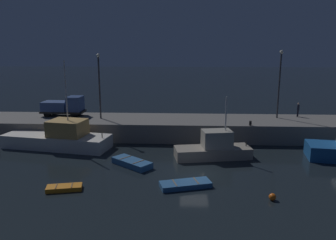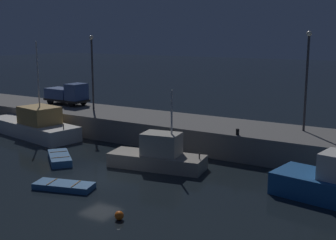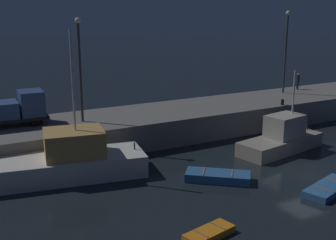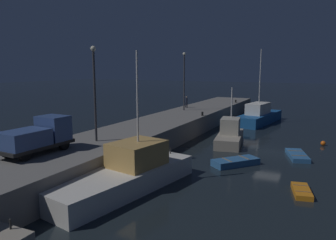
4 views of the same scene
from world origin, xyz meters
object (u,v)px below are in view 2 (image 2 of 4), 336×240
at_px(dinghy_orange_near, 60,158).
at_px(bollard_central, 238,132).
at_px(lamp_post_west, 92,67).
at_px(rowboat_white_mid, 64,186).
at_px(utility_truck, 68,94).
at_px(fishing_boat_white, 158,156).
at_px(lamp_post_east, 307,74).
at_px(fishing_trawler_red, 34,125).
at_px(mooring_buoy_near, 119,216).

relative_size(dinghy_orange_near, bollard_central, 8.12).
distance_m(dinghy_orange_near, bollard_central, 14.84).
xyz_separation_m(dinghy_orange_near, lamp_post_west, (-5.53, 10.72, 6.60)).
distance_m(rowboat_white_mid, utility_truck, 23.04).
bearing_deg(bollard_central, rowboat_white_mid, -121.03).
xyz_separation_m(fishing_boat_white, lamp_post_west, (-13.48, 7.97, 5.88)).
relative_size(fishing_boat_white, rowboat_white_mid, 1.83).
height_order(dinghy_orange_near, lamp_post_west, lamp_post_west).
distance_m(rowboat_white_mid, bollard_central, 14.58).
height_order(rowboat_white_mid, utility_truck, utility_truck).
relative_size(rowboat_white_mid, lamp_post_east, 0.52).
bearing_deg(lamp_post_west, fishing_boat_white, -30.59).
bearing_deg(bollard_central, fishing_trawler_red, -173.76).
bearing_deg(fishing_trawler_red, lamp_post_west, 57.49).
bearing_deg(mooring_buoy_near, rowboat_white_mid, 161.59).
bearing_deg(dinghy_orange_near, fishing_trawler_red, 148.91).
xyz_separation_m(fishing_trawler_red, bollard_central, (21.41, 2.34, 1.38)).
relative_size(utility_truck, bollard_central, 10.70).
bearing_deg(lamp_post_west, utility_truck, 165.70).
distance_m(fishing_trawler_red, lamp_post_east, 27.14).
distance_m(fishing_boat_white, rowboat_white_mid, 7.96).
relative_size(mooring_buoy_near, bollard_central, 1.01).
relative_size(dinghy_orange_near, mooring_buoy_near, 8.01).
bearing_deg(mooring_buoy_near, dinghy_orange_near, 149.46).
bearing_deg(dinghy_orange_near, lamp_post_east, 36.15).
relative_size(rowboat_white_mid, mooring_buoy_near, 8.26).
height_order(fishing_boat_white, lamp_post_east, lamp_post_east).
xyz_separation_m(fishing_trawler_red, fishing_boat_white, (16.88, -2.63, -0.11)).
height_order(lamp_post_west, utility_truck, lamp_post_west).
bearing_deg(fishing_trawler_red, bollard_central, 6.24).
bearing_deg(rowboat_white_mid, lamp_post_west, 124.60).
xyz_separation_m(rowboat_white_mid, bollard_central, (7.43, 12.34, 2.28)).
distance_m(fishing_boat_white, mooring_buoy_near, 10.13).
relative_size(fishing_trawler_red, lamp_post_east, 1.47).
xyz_separation_m(mooring_buoy_near, bollard_central, (1.05, 14.46, 2.23)).
xyz_separation_m(lamp_post_east, bollard_central, (-4.18, -4.45, -4.61)).
relative_size(fishing_trawler_red, mooring_buoy_near, 23.46).
xyz_separation_m(utility_truck, bollard_central, (23.04, -4.28, -1.01)).
distance_m(dinghy_orange_near, mooring_buoy_near, 13.26).
bearing_deg(bollard_central, mooring_buoy_near, -94.16).
height_order(fishing_trawler_red, mooring_buoy_near, fishing_trawler_red).
xyz_separation_m(lamp_post_west, utility_truck, (-5.03, 1.28, -3.40)).
xyz_separation_m(fishing_trawler_red, lamp_post_west, (3.40, 5.34, 5.78)).
distance_m(rowboat_white_mid, mooring_buoy_near, 6.72).
height_order(dinghy_orange_near, mooring_buoy_near, dinghy_orange_near).
bearing_deg(utility_truck, mooring_buoy_near, -40.45).
bearing_deg(rowboat_white_mid, fishing_boat_white, 68.51).
bearing_deg(fishing_boat_white, dinghy_orange_near, -160.91).
distance_m(fishing_trawler_red, utility_truck, 7.22).
bearing_deg(mooring_buoy_near, bollard_central, 85.84).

